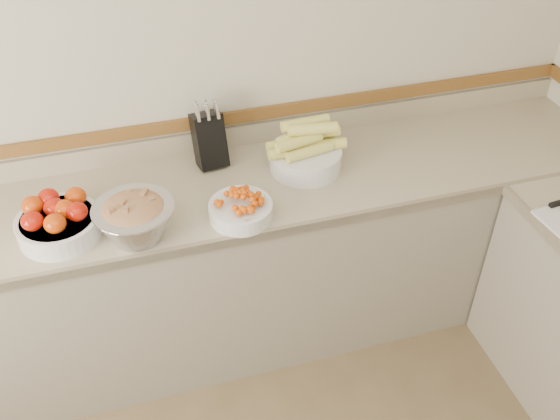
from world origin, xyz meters
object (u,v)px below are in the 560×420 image
object	(u,v)px
tomato_bowl	(58,221)
knife_block	(209,139)
rhubarb_bowl	(135,218)
cherry_tomato_bowl	(241,208)
corn_bowl	(305,152)

from	to	relation	value
tomato_bowl	knife_block	bearing A→B (deg)	25.53
tomato_bowl	rhubarb_bowl	bearing A→B (deg)	-18.85
knife_block	rhubarb_bowl	world-z (taller)	knife_block
cherry_tomato_bowl	corn_bowl	size ratio (longest dim) A/B	0.73
knife_block	tomato_bowl	distance (m)	0.73
knife_block	cherry_tomato_bowl	world-z (taller)	knife_block
cherry_tomato_bowl	corn_bowl	xyz separation A→B (m)	(0.35, 0.25, 0.04)
knife_block	tomato_bowl	xyz separation A→B (m)	(-0.66, -0.31, -0.06)
tomato_bowl	rhubarb_bowl	distance (m)	0.30
cherry_tomato_bowl	tomato_bowl	bearing A→B (deg)	172.02
cherry_tomato_bowl	rhubarb_bowl	xyz separation A→B (m)	(-0.41, 0.00, 0.04)
cherry_tomato_bowl	corn_bowl	distance (m)	0.44
knife_block	cherry_tomato_bowl	size ratio (longest dim) A/B	1.22
rhubarb_bowl	corn_bowl	bearing A→B (deg)	18.25
tomato_bowl	corn_bowl	world-z (taller)	corn_bowl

